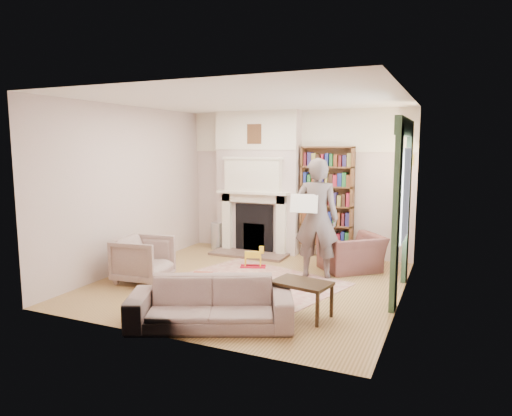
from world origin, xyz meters
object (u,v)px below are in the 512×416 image
at_px(armchair_reading, 351,253).
at_px(bookcase, 327,196).
at_px(paraffin_heater, 217,236).
at_px(rocking_horse, 253,257).
at_px(man_reading, 317,218).
at_px(sofa, 211,303).
at_px(armchair_left, 144,259).
at_px(coffee_table, 302,299).

bearing_deg(armchair_reading, bookcase, -91.96).
xyz_separation_m(paraffin_heater, rocking_horse, (1.30, -1.07, -0.08)).
bearing_deg(man_reading, sofa, 66.09).
bearing_deg(armchair_left, armchair_reading, -63.14).
height_order(bookcase, man_reading, bookcase).
relative_size(bookcase, sofa, 0.96).
xyz_separation_m(armchair_left, man_reading, (2.42, 1.31, 0.62)).
bearing_deg(sofa, rocking_horse, 79.20).
distance_m(sofa, paraffin_heater, 4.09).
distance_m(man_reading, paraffin_heater, 2.81).
relative_size(armchair_reading, sofa, 0.50).
distance_m(armchair_left, man_reading, 2.82).
bearing_deg(armchair_reading, sofa, 30.32).
distance_m(armchair_reading, coffee_table, 2.35).
xyz_separation_m(sofa, coffee_table, (0.89, 0.72, -0.06)).
relative_size(bookcase, rocking_horse, 4.19).
bearing_deg(sofa, armchair_left, 124.29).
bearing_deg(rocking_horse, bookcase, 33.72).
bearing_deg(bookcase, armchair_left, -129.20).
xyz_separation_m(sofa, paraffin_heater, (-1.89, 3.63, -0.01)).
relative_size(paraffin_heater, rocking_horse, 1.25).
relative_size(man_reading, coffee_table, 2.77).
xyz_separation_m(coffee_table, paraffin_heater, (-2.78, 2.91, 0.05)).
bearing_deg(paraffin_heater, bookcase, 5.99).
distance_m(sofa, rocking_horse, 2.63).
relative_size(bookcase, coffee_table, 2.64).
height_order(armchair_left, rocking_horse, armchair_left).
height_order(bookcase, paraffin_heater, bookcase).
bearing_deg(man_reading, coffee_table, 89.61).
distance_m(coffee_table, rocking_horse, 2.37).
height_order(man_reading, coffee_table, man_reading).
distance_m(armchair_left, paraffin_heater, 2.48).
xyz_separation_m(armchair_reading, coffee_table, (-0.12, -2.34, -0.09)).
distance_m(bookcase, rocking_horse, 1.89).
bearing_deg(armchair_left, man_reading, -68.34).
bearing_deg(man_reading, rocking_horse, -15.70).
distance_m(bookcase, sofa, 3.98).
bearing_deg(armchair_reading, armchair_left, -7.62).
height_order(bookcase, armchair_reading, bookcase).
relative_size(sofa, man_reading, 0.99).
bearing_deg(bookcase, sofa, -95.33).
relative_size(bookcase, paraffin_heater, 3.36).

